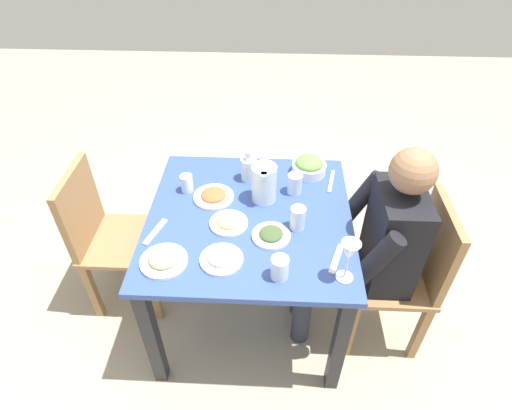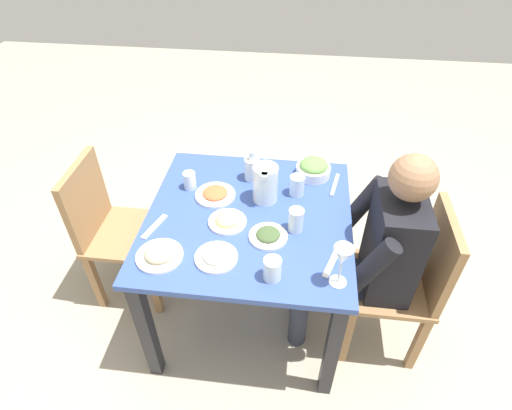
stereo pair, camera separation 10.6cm
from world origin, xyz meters
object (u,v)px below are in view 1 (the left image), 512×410
Objects in this scene: dining_table at (250,233)px; water_glass_far_right at (280,268)px; water_pitcher at (264,183)px; plate_rice_curry at (213,196)px; plate_beans at (163,259)px; plate_yoghurt at (221,258)px; wine_glass at (349,253)px; water_glass_by_pitcher at (295,184)px; water_glass_near_left at (298,218)px; oil_carafe at (249,170)px; salad_bowl at (309,166)px; plate_dolmas at (271,235)px; water_glass_center at (187,183)px; plate_fries at (229,222)px; diner_near at (370,246)px; chair_near at (407,269)px; chair_far at (106,233)px.

water_glass_far_right is at bearing -158.37° from dining_table.
water_pitcher is 0.26m from plate_rice_curry.
dining_table is at bearing -47.80° from plate_beans.
wine_glass reaches higher than plate_yoghurt.
water_glass_by_pitcher is at bearing 19.15° from wine_glass.
water_glass_near_left reaches higher than plate_rice_curry.
water_glass_by_pitcher reaches higher than plate_rice_curry.
water_glass_near_left is 0.43m from oil_carafe.
water_pitcher reaches higher than salad_bowl.
wine_glass reaches higher than plate_dolmas.
plate_rice_curry is 2.20× the size of water_glass_center.
wine_glass reaches higher than water_glass_far_right.
plate_rice_curry is at bearing 11.73° from plate_yoghurt.
plate_fries is 1.73× the size of water_glass_far_right.
plate_yoghurt is (-0.20, 0.66, 0.11)m from diner_near.
plate_dolmas is at bearing 54.02° from wine_glass.
water_glass_near_left is at bearing -114.14° from water_glass_center.
plate_fries is 0.89× the size of wine_glass.
salad_bowl is at bearing 47.71° from chair_near.
water_pitcher reaches higher than water_glass_far_right.
water_glass_far_right is at bearing -170.41° from plate_dolmas.
water_glass_center is 0.46× the size of wine_glass.
water_glass_far_right is at bearing -106.69° from plate_yoghurt.
water_glass_near_left is 0.35m from wine_glass.
water_glass_near_left reaches higher than plate_yoghurt.
water_glass_near_left is at bearing -141.46° from water_pitcher.
water_pitcher is 0.26m from plate_fries.
water_pitcher is at bearing 38.54° from water_glass_near_left.
salad_bowl is (0.35, -0.29, 0.15)m from dining_table.
oil_carafe is at bearing 57.91° from diner_near.
diner_near is at bearing -75.99° from plate_beans.
dining_table is 0.78m from chair_far.
chair_far is 8.33× the size of water_glass_by_pitcher.
chair_far is at bearing 99.83° from water_glass_center.
oil_carafe is (0.17, -0.16, 0.04)m from plate_rice_curry.
plate_dolmas is at bearing -110.29° from plate_fries.
oil_carafe is at bearing 14.13° from water_glass_far_right.
chair_near is at bearing -78.50° from plate_beans.
plate_fries is at bearing -45.55° from plate_beans.
water_glass_far_right is (-0.29, 0.08, -0.01)m from water_glass_near_left.
dining_table is 1.10× the size of chair_far.
oil_carafe is (0.57, -0.08, 0.04)m from plate_yoghurt.
plate_rice_curry is at bearing 26.66° from plate_fries.
wine_glass is at bearing -131.21° from dining_table.
plate_yoghurt is at bearing 177.81° from plate_fries.
salad_bowl is 0.99× the size of plate_yoghurt.
chair_near is 5.24× the size of oil_carafe.
chair_near is 4.40× the size of wine_glass.
diner_near is at bearing -56.85° from water_glass_far_right.
plate_yoghurt is at bearing 146.56° from water_glass_by_pitcher.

